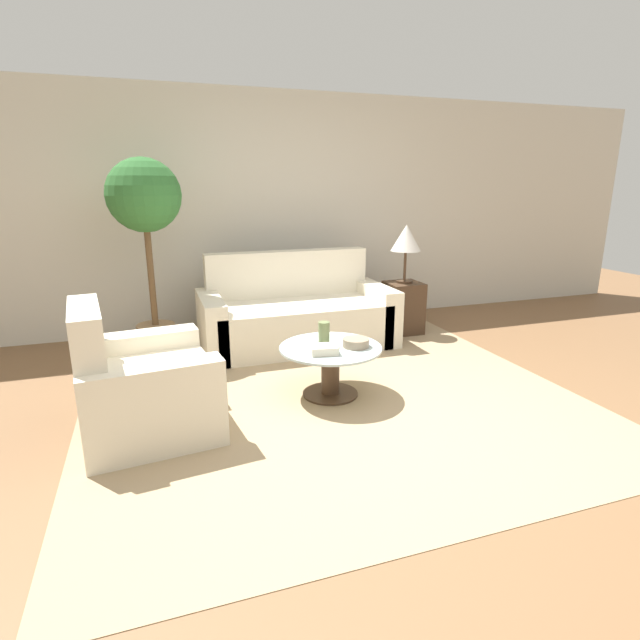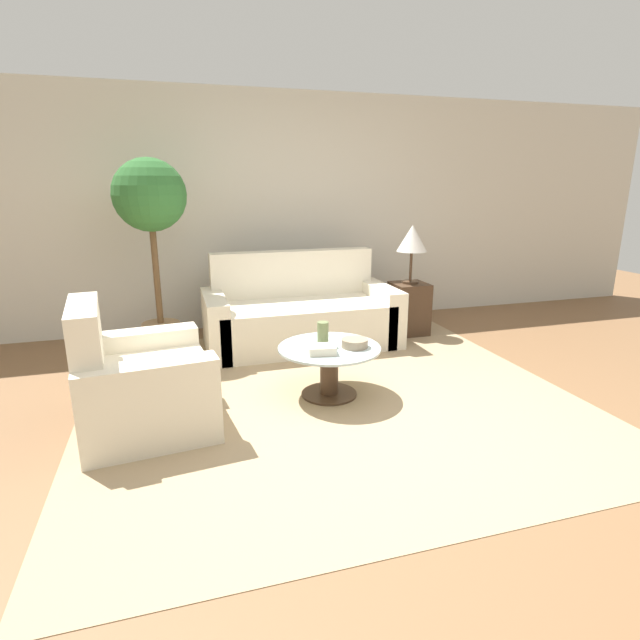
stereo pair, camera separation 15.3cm
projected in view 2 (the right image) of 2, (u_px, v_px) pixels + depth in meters
name	position (u px, v px, depth m)	size (l,w,h in m)	color
ground_plane	(379.00, 433.00, 3.35)	(14.00, 14.00, 0.00)	brown
wall_back	(281.00, 212.00, 5.70)	(10.00, 0.06, 2.60)	beige
rug	(329.00, 394.00, 3.95)	(3.70, 3.56, 0.01)	tan
sofa_main	(299.00, 315.00, 5.16)	(1.93, 0.91, 0.93)	beige
armchair	(136.00, 387.00, 3.36)	(0.94, 1.03, 0.89)	beige
coffee_table	(329.00, 364.00, 3.88)	(0.79, 0.79, 0.40)	#422D1E
side_table	(409.00, 308.00, 5.49)	(0.37, 0.37, 0.57)	#422D1E
table_lamp	(412.00, 240.00, 5.29)	(0.32, 0.32, 0.63)	#422D1E
potted_plant	(151.00, 213.00, 4.61)	(0.67, 0.67, 1.85)	#93704C
vase	(323.00, 334.00, 3.84)	(0.09, 0.09, 0.19)	#6B7A4C
bowl	(355.00, 343.00, 3.82)	(0.20, 0.20, 0.07)	gray
book_stack	(322.00, 350.00, 3.68)	(0.22, 0.19, 0.06)	beige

